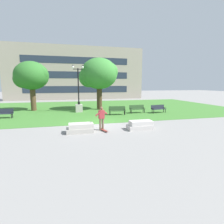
% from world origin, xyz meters
% --- Properties ---
extents(ground_plane, '(140.00, 140.00, 0.00)m').
position_xyz_m(ground_plane, '(0.00, 0.00, 0.00)').
color(ground_plane, gray).
extents(grass_lawn, '(40.00, 20.00, 0.02)m').
position_xyz_m(grass_lawn, '(0.00, 10.00, 0.01)').
color(grass_lawn, '#3D752D').
rests_on(grass_lawn, ground).
extents(concrete_block_center, '(1.82, 0.90, 0.64)m').
position_xyz_m(concrete_block_center, '(-1.54, -2.26, 0.31)').
color(concrete_block_center, '#B2ADA3').
rests_on(concrete_block_center, ground).
extents(concrete_block_left, '(1.83, 0.90, 0.64)m').
position_xyz_m(concrete_block_left, '(2.79, -2.44, 0.31)').
color(concrete_block_left, '#BCB7B2').
rests_on(concrete_block_left, ground).
extents(person_skateboarder, '(1.01, 0.75, 1.71)m').
position_xyz_m(person_skateboarder, '(-0.01, -2.00, 0.97)').
color(person_skateboarder, brown).
rests_on(person_skateboarder, ground).
extents(skateboard, '(0.51, 1.03, 0.14)m').
position_xyz_m(skateboard, '(0.09, -2.35, 0.09)').
color(skateboard, maroon).
rests_on(skateboard, ground).
extents(park_bench_near_left, '(1.85, 0.77, 0.90)m').
position_xyz_m(park_bench_near_left, '(2.81, 3.88, 0.54)').
color(park_bench_near_left, '#284723').
rests_on(park_bench_near_left, grass_lawn).
extents(park_bench_near_right, '(1.86, 0.79, 0.90)m').
position_xyz_m(park_bench_near_right, '(7.76, 3.98, 0.54)').
color(park_bench_near_right, '#1E232D').
rests_on(park_bench_near_right, grass_lawn).
extents(park_bench_far_left, '(1.82, 0.59, 0.90)m').
position_xyz_m(park_bench_far_left, '(-8.48, 4.68, 0.54)').
color(park_bench_far_left, '#1E232D').
rests_on(park_bench_far_left, grass_lawn).
extents(park_bench_far_right, '(1.82, 0.61, 0.90)m').
position_xyz_m(park_bench_far_right, '(5.35, 4.47, 0.54)').
color(park_bench_far_right, '#284723').
rests_on(park_bench_far_right, grass_lawn).
extents(lamp_post_center, '(1.32, 0.80, 5.48)m').
position_xyz_m(lamp_post_center, '(-1.08, 6.82, 1.12)').
color(lamp_post_center, '#ADA89E').
rests_on(lamp_post_center, grass_lawn).
extents(tree_far_left, '(4.85, 4.62, 6.56)m').
position_xyz_m(tree_far_left, '(1.59, 8.36, 4.54)').
color(tree_far_left, '#42301E').
rests_on(tree_far_left, grass_lawn).
extents(tree_near_right, '(4.25, 4.05, 6.03)m').
position_xyz_m(tree_near_right, '(-6.59, 9.42, 4.25)').
color(tree_near_right, '#4C3823').
rests_on(tree_near_right, grass_lawn).
extents(building_facade_distant, '(29.07, 1.03, 11.24)m').
position_xyz_m(building_facade_distant, '(-0.21, 24.50, 5.62)').
color(building_facade_distant, gray).
rests_on(building_facade_distant, ground).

